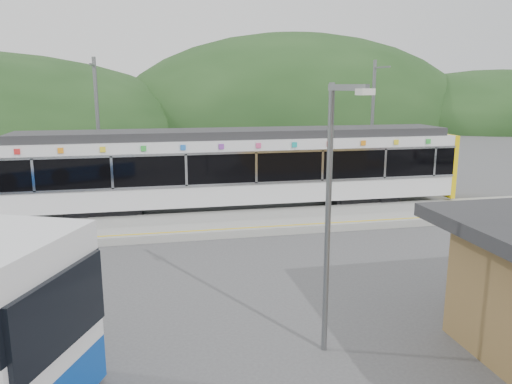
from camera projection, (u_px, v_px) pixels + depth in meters
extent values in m
plane|color=#4C4C4F|center=(288.00, 250.00, 17.65)|extent=(120.00, 120.00, 0.00)
ellipsoid|color=#1E3D19|center=(294.00, 126.00, 72.56)|extent=(52.00, 39.00, 26.00)
ellipsoid|color=#1E3D19|center=(497.00, 126.00, 72.71)|extent=(44.00, 33.00, 16.00)
cube|color=#9E9E99|center=(267.00, 221.00, 20.78)|extent=(26.00, 3.20, 0.30)
cube|color=yellow|center=(274.00, 226.00, 19.50)|extent=(26.00, 0.10, 0.01)
cube|color=black|center=(105.00, 210.00, 21.97)|extent=(3.20, 2.20, 0.56)
cube|color=black|center=(360.00, 198.00, 24.41)|extent=(3.20, 2.20, 0.56)
cube|color=silver|center=(239.00, 188.00, 23.04)|extent=(20.00, 2.90, 0.92)
cube|color=black|center=(239.00, 163.00, 22.79)|extent=(20.00, 2.96, 1.45)
cube|color=silver|center=(245.00, 184.00, 21.49)|extent=(20.00, 0.05, 0.10)
cube|color=silver|center=(245.00, 153.00, 21.21)|extent=(20.00, 0.05, 0.10)
cube|color=silver|center=(239.00, 142.00, 22.59)|extent=(20.00, 2.90, 0.45)
cube|color=#2D2D30|center=(239.00, 133.00, 22.51)|extent=(19.40, 2.50, 0.36)
cube|color=yellow|center=(438.00, 163.00, 24.91)|extent=(0.24, 2.92, 3.00)
cube|color=black|center=(1.00, 178.00, 20.80)|extent=(0.20, 2.92, 3.00)
cube|color=silver|center=(33.00, 175.00, 19.63)|extent=(0.10, 0.05, 1.35)
cube|color=silver|center=(112.00, 173.00, 20.24)|extent=(0.10, 0.05, 1.35)
cube|color=silver|center=(186.00, 170.00, 20.85)|extent=(0.10, 0.05, 1.35)
cube|color=silver|center=(256.00, 168.00, 21.45)|extent=(0.10, 0.05, 1.35)
cube|color=silver|center=(322.00, 166.00, 22.06)|extent=(0.10, 0.05, 1.35)
cube|color=silver|center=(385.00, 163.00, 22.67)|extent=(0.10, 0.05, 1.35)
cube|color=silver|center=(435.00, 162.00, 23.18)|extent=(0.10, 0.05, 1.35)
cube|color=red|center=(17.00, 152.00, 19.34)|extent=(0.22, 0.04, 0.22)
cube|color=orange|center=(61.00, 151.00, 19.66)|extent=(0.22, 0.04, 0.22)
cube|color=yellow|center=(103.00, 150.00, 19.99)|extent=(0.22, 0.04, 0.22)
cube|color=green|center=(144.00, 148.00, 20.31)|extent=(0.22, 0.04, 0.22)
cube|color=blue|center=(183.00, 148.00, 20.64)|extent=(0.22, 0.04, 0.22)
cube|color=purple|center=(221.00, 147.00, 20.96)|extent=(0.22, 0.04, 0.22)
cube|color=#E54C8C|center=(259.00, 146.00, 21.29)|extent=(0.22, 0.04, 0.22)
cube|color=#19A5A5|center=(295.00, 145.00, 21.61)|extent=(0.22, 0.04, 0.22)
cube|color=red|center=(329.00, 144.00, 21.93)|extent=(0.22, 0.04, 0.22)
cube|color=orange|center=(363.00, 143.00, 22.26)|extent=(0.22, 0.04, 0.22)
cube|color=yellow|center=(396.00, 142.00, 22.58)|extent=(0.22, 0.04, 0.22)
cube|color=green|center=(428.00, 141.00, 22.91)|extent=(0.22, 0.04, 0.22)
cylinder|color=slate|center=(98.00, 133.00, 23.73)|extent=(0.18, 0.18, 7.00)
cube|color=slate|center=(92.00, 65.00, 22.32)|extent=(0.08, 1.80, 0.08)
cylinder|color=slate|center=(372.00, 128.00, 26.57)|extent=(0.18, 0.18, 7.00)
cube|color=slate|center=(382.00, 67.00, 25.16)|extent=(0.08, 1.80, 0.08)
cylinder|color=slate|center=(328.00, 224.00, 10.37)|extent=(0.12, 0.12, 5.74)
cube|color=slate|center=(340.00, 87.00, 9.38)|extent=(0.50, 0.92, 0.12)
cube|color=silver|center=(349.00, 92.00, 8.99)|extent=(0.39, 0.31, 0.12)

